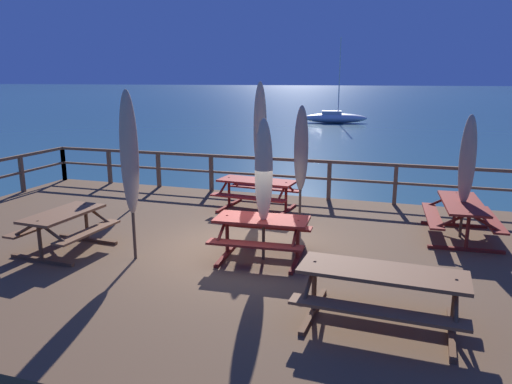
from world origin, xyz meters
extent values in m
plane|color=#2D5B6B|center=(0.00, 0.00, 0.00)|extent=(600.00, 600.00, 0.00)
cube|color=brown|center=(0.00, 0.00, 0.41)|extent=(15.93, 9.31, 0.83)
cube|color=brown|center=(0.00, 4.50, 1.88)|extent=(15.63, 0.09, 0.08)
cube|color=brown|center=(0.00, 4.50, 1.41)|extent=(15.63, 0.07, 0.06)
cube|color=brown|center=(-7.81, 4.50, 1.35)|extent=(0.10, 0.10, 1.05)
cube|color=brown|center=(-6.08, 4.50, 1.35)|extent=(0.10, 0.10, 1.05)
cube|color=brown|center=(-4.34, 4.50, 1.35)|extent=(0.10, 0.10, 1.05)
cube|color=brown|center=(-2.60, 4.50, 1.35)|extent=(0.10, 0.10, 1.05)
cube|color=brown|center=(-0.87, 4.50, 1.35)|extent=(0.10, 0.10, 1.05)
cube|color=brown|center=(0.87, 4.50, 1.35)|extent=(0.10, 0.10, 1.05)
cube|color=brown|center=(2.60, 4.50, 1.35)|extent=(0.10, 0.10, 1.05)
cube|color=brown|center=(4.34, 4.50, 1.35)|extent=(0.10, 0.10, 1.05)
cube|color=brown|center=(-7.81, 2.70, 1.35)|extent=(0.10, 0.10, 1.05)
cube|color=brown|center=(-7.81, 4.50, 1.35)|extent=(0.10, 0.10, 1.05)
cube|color=maroon|center=(0.43, -0.29, 1.57)|extent=(1.74, 0.87, 0.05)
cube|color=maroon|center=(0.47, -0.85, 1.27)|extent=(1.71, 0.39, 0.04)
cube|color=maroon|center=(0.39, 0.27, 1.27)|extent=(1.71, 0.39, 0.04)
cube|color=maroon|center=(-0.23, -0.33, 0.86)|extent=(0.17, 1.40, 0.06)
cylinder|color=maroon|center=(-0.23, -0.33, 1.20)|extent=(0.07, 0.07, 0.74)
cylinder|color=maroon|center=(-0.22, -0.61, 1.42)|extent=(0.10, 0.63, 0.37)
cylinder|color=maroon|center=(-0.25, -0.05, 1.42)|extent=(0.10, 0.63, 0.37)
cube|color=maroon|center=(1.09, -0.24, 0.86)|extent=(0.17, 1.40, 0.06)
cylinder|color=maroon|center=(1.09, -0.24, 1.20)|extent=(0.07, 0.07, 0.74)
cylinder|color=maroon|center=(1.11, -0.52, 1.42)|extent=(0.10, 0.63, 0.37)
cylinder|color=maroon|center=(1.07, 0.04, 1.42)|extent=(0.10, 0.63, 0.37)
cube|color=brown|center=(2.68, -2.16, 1.57)|extent=(2.21, 0.84, 0.05)
cube|color=brown|center=(2.65, -2.72, 1.27)|extent=(2.19, 0.36, 0.04)
cube|color=brown|center=(2.70, -1.60, 1.27)|extent=(2.19, 0.36, 0.04)
cube|color=brown|center=(1.77, -2.13, 0.86)|extent=(0.13, 1.40, 0.06)
cylinder|color=brown|center=(1.77, -2.13, 1.20)|extent=(0.07, 0.07, 0.74)
cylinder|color=brown|center=(1.75, -2.41, 1.42)|extent=(0.08, 0.63, 0.37)
cylinder|color=brown|center=(1.78, -1.85, 1.42)|extent=(0.08, 0.63, 0.37)
cube|color=brown|center=(3.59, -2.20, 0.86)|extent=(0.13, 1.40, 0.06)
cylinder|color=brown|center=(3.59, -2.20, 1.20)|extent=(0.07, 0.07, 0.74)
cylinder|color=brown|center=(3.58, -2.48, 1.42)|extent=(0.08, 0.63, 0.37)
cylinder|color=brown|center=(3.60, -1.92, 1.42)|extent=(0.08, 0.63, 0.37)
cube|color=brown|center=(-3.28, -1.08, 1.57)|extent=(0.84, 1.64, 0.05)
cube|color=brown|center=(-2.72, -1.10, 1.27)|extent=(0.36, 1.62, 0.04)
cube|color=brown|center=(-3.84, -1.05, 1.27)|extent=(0.36, 1.62, 0.04)
cube|color=brown|center=(-3.31, -1.70, 0.86)|extent=(1.40, 0.15, 0.06)
cylinder|color=brown|center=(-3.31, -1.70, 1.20)|extent=(0.07, 0.07, 0.74)
cylinder|color=brown|center=(-3.03, -1.71, 1.42)|extent=(0.63, 0.09, 0.37)
cylinder|color=brown|center=(-3.59, -1.69, 1.42)|extent=(0.63, 0.09, 0.37)
cube|color=brown|center=(-3.25, -0.45, 0.86)|extent=(1.40, 0.15, 0.06)
cylinder|color=brown|center=(-3.25, -0.45, 1.20)|extent=(0.07, 0.07, 0.74)
cylinder|color=brown|center=(-2.97, -0.47, 1.42)|extent=(0.63, 0.09, 0.37)
cylinder|color=brown|center=(-3.53, -0.44, 1.42)|extent=(0.63, 0.09, 0.37)
cube|color=maroon|center=(4.01, 2.09, 1.57)|extent=(0.89, 2.07, 0.05)
cube|color=maroon|center=(4.57, 2.13, 1.27)|extent=(0.41, 2.04, 0.04)
cube|color=maroon|center=(3.45, 2.06, 1.27)|extent=(0.41, 2.04, 0.04)
cube|color=maroon|center=(4.06, 1.26, 0.86)|extent=(1.40, 0.17, 0.06)
cylinder|color=maroon|center=(4.06, 1.26, 1.20)|extent=(0.07, 0.07, 0.74)
cylinder|color=maroon|center=(4.34, 1.28, 1.42)|extent=(0.63, 0.10, 0.37)
cylinder|color=maroon|center=(3.79, 1.24, 1.42)|extent=(0.63, 0.10, 0.37)
cube|color=maroon|center=(3.96, 2.93, 0.86)|extent=(1.40, 0.17, 0.06)
cylinder|color=maroon|center=(3.96, 2.93, 1.20)|extent=(0.07, 0.07, 0.74)
cylinder|color=maroon|center=(4.24, 2.94, 1.42)|extent=(0.63, 0.10, 0.37)
cylinder|color=maroon|center=(3.68, 2.91, 1.42)|extent=(0.63, 0.10, 0.37)
cube|color=maroon|center=(-0.69, 2.91, 1.57)|extent=(1.98, 0.93, 0.05)
cube|color=maroon|center=(-0.74, 2.35, 1.27)|extent=(1.93, 0.45, 0.04)
cube|color=maroon|center=(-0.64, 3.47, 1.27)|extent=(1.93, 0.45, 0.04)
cube|color=maroon|center=(-1.46, 2.98, 0.86)|extent=(0.21, 1.40, 0.06)
cylinder|color=maroon|center=(-1.46, 2.98, 1.20)|extent=(0.07, 0.07, 0.74)
cylinder|color=maroon|center=(-1.49, 2.70, 1.42)|extent=(0.11, 0.63, 0.37)
cylinder|color=maroon|center=(-1.44, 3.26, 1.42)|extent=(0.11, 0.63, 0.37)
cube|color=maroon|center=(0.09, 2.84, 0.86)|extent=(0.21, 1.40, 0.06)
cylinder|color=maroon|center=(0.09, 2.84, 1.20)|extent=(0.07, 0.07, 0.74)
cylinder|color=maroon|center=(0.06, 2.56, 1.42)|extent=(0.11, 0.63, 0.37)
cylinder|color=maroon|center=(0.11, 3.12, 1.42)|extent=(0.11, 0.63, 0.37)
cylinder|color=#4C3828|center=(0.48, -0.36, 2.05)|extent=(0.06, 0.06, 2.44)
ellipsoid|color=#CCB793|center=(0.48, -0.36, 2.48)|extent=(0.32, 0.32, 1.85)
cylinder|color=#7A6E58|center=(0.48, -0.36, 2.34)|extent=(0.21, 0.21, 0.05)
cone|color=#4C3828|center=(0.48, -0.36, 3.34)|extent=(0.10, 0.10, 0.14)
cylinder|color=#4C3828|center=(-1.77, -1.04, 2.28)|extent=(0.06, 0.06, 2.90)
ellipsoid|color=tan|center=(-1.77, -1.04, 2.79)|extent=(0.32, 0.32, 2.20)
cylinder|color=#71614F|center=(-1.77, -1.04, 2.63)|extent=(0.21, 0.21, 0.05)
cone|color=#4C3828|center=(-1.77, -1.04, 3.80)|extent=(0.10, 0.10, 0.14)
cylinder|color=#4C3828|center=(4.03, 2.16, 2.03)|extent=(0.06, 0.06, 2.41)
ellipsoid|color=tan|center=(4.03, 2.16, 2.46)|extent=(0.32, 0.32, 1.83)
cylinder|color=#685B4C|center=(4.03, 2.16, 2.32)|extent=(0.21, 0.21, 0.05)
cone|color=#4C3828|center=(4.03, 2.16, 3.31)|extent=(0.10, 0.10, 0.14)
cylinder|color=#4C3828|center=(-0.61, 2.93, 2.33)|extent=(0.06, 0.06, 3.01)
ellipsoid|color=#CCB793|center=(-0.61, 2.93, 2.86)|extent=(0.32, 0.32, 2.29)
cylinder|color=#7A6E58|center=(-0.61, 2.93, 2.69)|extent=(0.21, 0.21, 0.05)
cone|color=#4C3828|center=(-0.61, 2.93, 3.91)|extent=(0.10, 0.10, 0.14)
cylinder|color=#4C3828|center=(-3.80, 2.18, 2.14)|extent=(0.06, 0.06, 2.62)
ellipsoid|color=#CCB793|center=(-3.80, 2.18, 2.60)|extent=(0.32, 0.32, 1.99)
cylinder|color=#7A6E58|center=(-3.80, 2.18, 2.45)|extent=(0.21, 0.21, 0.05)
cone|color=#4C3828|center=(-3.80, 2.18, 3.51)|extent=(0.10, 0.10, 0.14)
cylinder|color=#4C3828|center=(0.58, 2.20, 2.09)|extent=(0.06, 0.06, 2.53)
ellipsoid|color=tan|center=(0.58, 2.20, 2.54)|extent=(0.32, 0.32, 1.92)
cylinder|color=#685B4C|center=(0.58, 2.20, 2.39)|extent=(0.21, 0.21, 0.05)
cone|color=#4C3828|center=(0.58, 2.20, 3.42)|extent=(0.10, 0.10, 0.14)
ellipsoid|color=silver|center=(-4.07, 37.57, 0.45)|extent=(6.20, 2.71, 0.90)
cube|color=silver|center=(-4.37, 37.52, 0.95)|extent=(1.96, 1.39, 0.36)
cylinder|color=silver|center=(-3.78, 37.63, 4.22)|extent=(0.10, 0.10, 7.00)
camera|label=1|loc=(2.92, -8.37, 4.06)|focal=33.96mm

